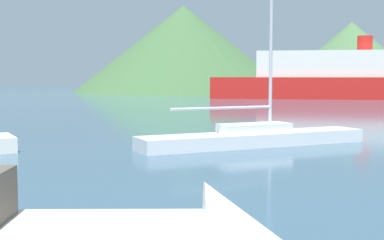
% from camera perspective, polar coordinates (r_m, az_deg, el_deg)
% --- Properties ---
extents(sailboat_inner, '(7.78, 6.15, 9.90)m').
position_cam_1_polar(sailboat_inner, '(18.96, 6.69, -1.57)').
color(sailboat_inner, silver).
rests_on(sailboat_inner, ground_plane).
extents(ferry_distant, '(32.61, 7.31, 6.68)m').
position_cam_1_polar(ferry_distant, '(60.18, 17.87, 4.31)').
color(ferry_distant, red).
rests_on(ferry_distant, ground_plane).
extents(hill_west, '(32.79, 32.79, 12.97)m').
position_cam_1_polar(hill_west, '(81.11, -0.92, 7.60)').
color(hill_west, '#3D6038').
rests_on(hill_west, ground_plane).
extents(hill_central, '(25.72, 25.72, 11.02)m').
position_cam_1_polar(hill_central, '(89.83, 16.62, 6.51)').
color(hill_central, '#476B42').
rests_on(hill_central, ground_plane).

